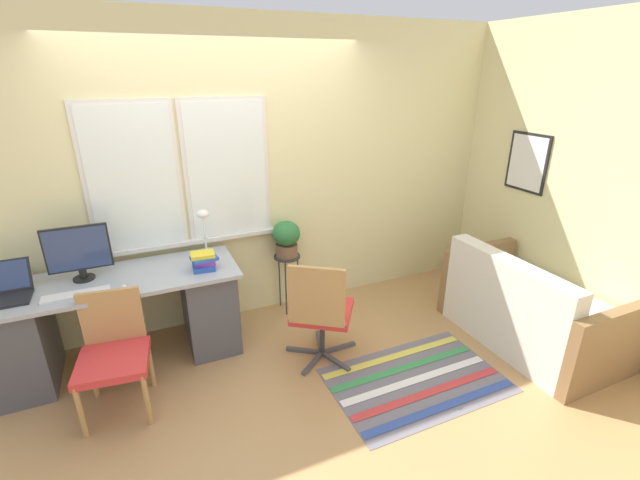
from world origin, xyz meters
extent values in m
plane|color=tan|center=(0.00, 0.00, 0.00)|extent=(14.00, 14.00, 0.00)
cube|color=beige|center=(0.00, 0.75, 1.35)|extent=(9.00, 0.06, 2.70)
cube|color=silver|center=(-0.75, 0.71, 1.43)|extent=(0.74, 0.02, 1.23)
cube|color=white|center=(-0.75, 0.70, 1.43)|extent=(0.67, 0.01, 1.16)
cube|color=silver|center=(0.01, 0.71, 1.43)|extent=(0.74, 0.02, 1.23)
cube|color=white|center=(0.01, 0.70, 1.43)|extent=(0.67, 0.01, 1.16)
cube|color=silver|center=(-0.37, 0.72, 0.83)|extent=(1.55, 0.11, 0.04)
cube|color=beige|center=(2.78, 0.00, 1.35)|extent=(0.06, 9.00, 2.70)
cube|color=black|center=(2.74, -0.06, 1.42)|extent=(0.02, 0.45, 0.56)
cube|color=white|center=(2.73, -0.06, 1.42)|extent=(0.01, 0.40, 0.51)
cube|color=#9EA3A8|center=(-1.01, 0.34, 0.75)|extent=(1.86, 0.67, 0.03)
cube|color=#4C4C51|center=(-1.70, 0.34, 0.37)|extent=(0.40, 0.59, 0.73)
cube|color=#4C4C51|center=(-0.32, 0.34, 0.37)|extent=(0.40, 0.59, 0.73)
cube|color=black|center=(-1.70, 0.26, 0.77)|extent=(0.34, 0.23, 0.02)
cube|color=black|center=(-1.70, 0.41, 0.89)|extent=(0.34, 0.09, 0.22)
cube|color=navy|center=(-1.70, 0.41, 0.89)|extent=(0.31, 0.07, 0.19)
cylinder|color=black|center=(-1.21, 0.42, 0.77)|extent=(0.16, 0.16, 0.02)
cylinder|color=black|center=(-1.21, 0.42, 0.82)|extent=(0.05, 0.05, 0.08)
cube|color=black|center=(-1.21, 0.42, 1.02)|extent=(0.45, 0.02, 0.35)
cube|color=navy|center=(-1.21, 0.41, 1.02)|extent=(0.42, 0.01, 0.32)
cube|color=silver|center=(-1.24, 0.15, 0.77)|extent=(0.44, 0.11, 0.02)
ellipsoid|color=silver|center=(-0.93, 0.12, 0.78)|extent=(0.04, 0.07, 0.03)
cylinder|color=white|center=(-0.27, 0.48, 0.77)|extent=(0.12, 0.12, 0.01)
cylinder|color=white|center=(-0.27, 0.48, 0.95)|extent=(0.02, 0.02, 0.35)
ellipsoid|color=white|center=(-0.27, 0.48, 1.14)|extent=(0.10, 0.10, 0.07)
cube|color=#2851B2|center=(-0.34, 0.23, 0.78)|extent=(0.18, 0.18, 0.04)
cube|color=purple|center=(-0.33, 0.22, 0.82)|extent=(0.17, 0.13, 0.04)
cube|color=#2851B2|center=(-0.33, 0.22, 0.86)|extent=(0.21, 0.17, 0.03)
cube|color=yellow|center=(-0.34, 0.24, 0.88)|extent=(0.19, 0.15, 0.03)
cylinder|color=#B2844C|center=(-1.28, -0.41, 0.20)|extent=(0.04, 0.04, 0.40)
cylinder|color=#B2844C|center=(-0.89, -0.45, 0.20)|extent=(0.04, 0.04, 0.40)
cylinder|color=#B2844C|center=(-1.23, -0.01, 0.20)|extent=(0.04, 0.04, 0.40)
cylinder|color=#B2844C|center=(-0.84, -0.06, 0.20)|extent=(0.04, 0.04, 0.40)
cube|color=red|center=(-1.06, -0.23, 0.41)|extent=(0.50, 0.48, 0.06)
cube|color=#B2844C|center=(-1.03, 0.00, 0.63)|extent=(0.41, 0.08, 0.40)
cube|color=#47474C|center=(0.37, -0.15, 0.01)|extent=(0.28, 0.21, 0.03)
cube|color=#47474C|center=(0.37, -0.33, 0.01)|extent=(0.27, 0.22, 0.03)
cube|color=#47474C|center=(0.55, -0.38, 0.01)|extent=(0.14, 0.31, 0.03)
cube|color=#47474C|center=(0.65, -0.23, 0.01)|extent=(0.32, 0.04, 0.03)
cube|color=#47474C|center=(0.54, -0.08, 0.01)|extent=(0.13, 0.31, 0.03)
cylinder|color=#333338|center=(0.50, -0.24, 0.21)|extent=(0.04, 0.04, 0.36)
cube|color=red|center=(0.50, -0.24, 0.42)|extent=(0.64, 0.63, 0.06)
cube|color=#B2844C|center=(0.36, -0.43, 0.69)|extent=(0.37, 0.27, 0.48)
cube|color=silver|center=(2.27, -0.77, 0.22)|extent=(0.85, 1.26, 0.45)
cube|color=silver|center=(1.92, -0.77, 0.64)|extent=(0.16, 1.26, 0.39)
cube|color=olive|center=(2.27, -1.45, 0.33)|extent=(0.85, 0.09, 0.66)
cube|color=olive|center=(2.27, -0.10, 0.33)|extent=(0.85, 0.09, 0.66)
cylinder|color=#333338|center=(0.49, 0.59, 0.58)|extent=(0.25, 0.25, 0.02)
cylinder|color=#333338|center=(0.60, 0.59, 0.28)|extent=(0.01, 0.01, 0.57)
cylinder|color=#333338|center=(0.44, 0.68, 0.28)|extent=(0.01, 0.01, 0.57)
cylinder|color=#333338|center=(0.44, 0.49, 0.28)|extent=(0.01, 0.01, 0.57)
cylinder|color=brown|center=(0.49, 0.59, 0.65)|extent=(0.21, 0.21, 0.12)
ellipsoid|color=#2D7038|center=(0.49, 0.59, 0.82)|extent=(0.26, 0.26, 0.24)
cube|color=slate|center=(1.03, -0.83, 0.00)|extent=(1.33, 0.87, 0.01)
cube|color=#334C99|center=(1.03, -1.15, 0.01)|extent=(1.30, 0.07, 0.00)
cube|color=#C63838|center=(1.03, -0.99, 0.01)|extent=(1.30, 0.07, 0.00)
cube|color=white|center=(1.03, -0.83, 0.01)|extent=(1.30, 0.07, 0.00)
cube|color=#388E4C|center=(1.03, -0.68, 0.01)|extent=(1.30, 0.07, 0.00)
cube|color=#DBCC4C|center=(1.03, -0.52, 0.01)|extent=(1.30, 0.07, 0.00)
camera|label=1|loc=(-0.75, -2.98, 2.25)|focal=24.00mm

